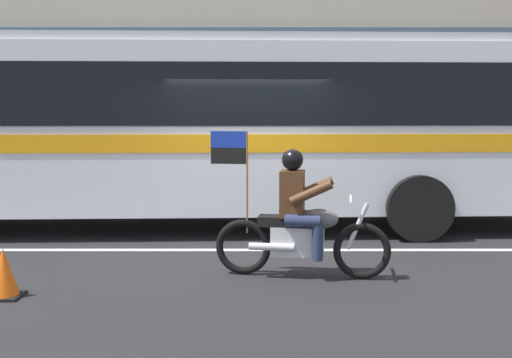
# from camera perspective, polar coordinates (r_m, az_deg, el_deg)

# --- Properties ---
(ground_plane) EXTENTS (60.00, 60.00, 0.00)m
(ground_plane) POSITION_cam_1_polar(r_m,az_deg,el_deg) (9.28, -0.54, -6.01)
(ground_plane) COLOR black
(sidewalk_curb) EXTENTS (28.00, 3.80, 0.15)m
(sidewalk_curb) POSITION_cam_1_polar(r_m,az_deg,el_deg) (14.30, -0.27, -1.30)
(sidewalk_curb) COLOR #B7B2A8
(sidewalk_curb) RESTS_ON ground_plane
(lane_center_stripe) EXTENTS (26.60, 0.14, 0.01)m
(lane_center_stripe) POSITION_cam_1_polar(r_m,az_deg,el_deg) (8.70, -0.59, -6.84)
(lane_center_stripe) COLOR silver
(lane_center_stripe) RESTS_ON ground_plane
(transit_bus) EXTENTS (12.82, 3.06, 3.22)m
(transit_bus) POSITION_cam_1_polar(r_m,az_deg,el_deg) (10.31, -5.17, 5.76)
(transit_bus) COLOR silver
(transit_bus) RESTS_ON ground_plane
(motorcycle_with_rider) EXTENTS (2.18, 0.69, 1.78)m
(motorcycle_with_rider) POSITION_cam_1_polar(r_m,az_deg,el_deg) (7.22, 4.45, -4.25)
(motorcycle_with_rider) COLOR black
(motorcycle_with_rider) RESTS_ON ground_plane
(fire_hydrant) EXTENTS (0.22, 0.30, 0.75)m
(fire_hydrant) POSITION_cam_1_polar(r_m,az_deg,el_deg) (13.57, 5.09, 0.14)
(fire_hydrant) COLOR red
(fire_hydrant) RESTS_ON sidewalk_curb
(traffic_cone) EXTENTS (0.36, 0.36, 0.55)m
(traffic_cone) POSITION_cam_1_polar(r_m,az_deg,el_deg) (7.04, -22.92, -8.42)
(traffic_cone) COLOR #EA590F
(traffic_cone) RESTS_ON ground_plane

